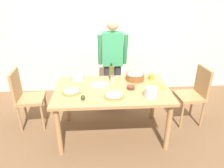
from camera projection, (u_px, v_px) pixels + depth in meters
The scene contains 18 objects.
ground at pixel (112, 132), 3.19m from camera, with size 8.00×8.00×0.00m, color brown.
wall_back at pixel (107, 29), 4.09m from camera, with size 5.60×0.10×2.60m, color beige.
dining_table at pixel (112, 94), 2.91m from camera, with size 1.60×0.96×0.76m.
person_cook at pixel (113, 60), 3.48m from camera, with size 0.49×0.25×1.62m.
chair_wooden_left at pixel (25, 96), 3.15m from camera, with size 0.43×0.43×0.95m.
chair_wooden_right at pixel (194, 92), 3.25m from camera, with size 0.43×0.43×0.95m.
pizza_raw_on_board at pixel (100, 85), 2.96m from camera, with size 0.28×0.28×0.02m.
pizza_cooked_on_tray at pixel (71, 91), 2.78m from camera, with size 0.26×0.26×0.02m.
pizza_second_cooked at pixel (114, 95), 2.68m from camera, with size 0.28×0.28×0.02m.
plate_with_slice at pixel (156, 87), 2.91m from camera, with size 0.26×0.26×0.02m.
popcorn_bowl at pixel (135, 76), 3.13m from camera, with size 0.28×0.28×0.11m.
mixing_bowl_steel at pixel (78, 77), 3.14m from camera, with size 0.20×0.20×0.08m.
small_sauce_bowl at pixel (131, 87), 2.86m from camera, with size 0.11×0.11×0.06m.
olive_oil_bottle at pixel (111, 72), 3.13m from camera, with size 0.07×0.07×0.26m.
steel_pot at pixel (151, 92), 2.63m from camera, with size 0.17×0.17×0.13m.
cup_orange at pixel (151, 77), 3.15m from camera, with size 0.07×0.07×0.09m, color orange.
salt_shaker at pixel (112, 79), 3.05m from camera, with size 0.04×0.04×0.11m.
avocado at pixel (83, 98), 2.57m from camera, with size 0.06×0.06×0.07m, color #2D4219.
Camera 1 is at (-0.17, -2.57, 2.03)m, focal length 32.91 mm.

